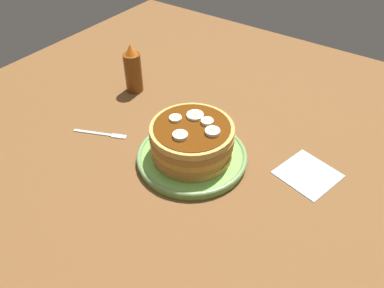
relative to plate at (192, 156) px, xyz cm
name	(u,v)px	position (x,y,z in cm)	size (l,w,h in cm)	color
ground_plane	(192,165)	(0.00, 0.00, -2.56)	(140.00, 140.00, 3.00)	brown
plate	(192,156)	(0.00, 0.00, 0.00)	(23.99, 23.99, 1.97)	#72B74C
pancake_stack	(192,141)	(-0.13, -0.19, 4.42)	(17.81, 17.93, 7.61)	#C08B3B
banana_slice_0	(180,136)	(-4.03, 0.07, 8.48)	(3.03, 3.03, 0.97)	#F6E6BC
banana_slice_1	(195,116)	(3.15, 1.42, 8.41)	(3.59, 3.59, 0.83)	#F6F0B9
banana_slice_2	(174,119)	(-0.33, 4.20, 8.39)	(2.66, 2.66, 0.79)	#F9E1B9
banana_slice_3	(207,122)	(2.71, -1.89, 8.48)	(2.62, 2.62, 0.98)	#F1F2C6
banana_slice_4	(212,132)	(0.57, -4.55, 8.49)	(3.04, 3.04, 1.00)	beige
napkin	(308,174)	(10.24, -22.46, -0.91)	(11.00, 11.00, 0.30)	#99B2BF
fork	(103,134)	(-4.89, 22.19, -0.81)	(6.00, 12.34, 0.50)	silver
syrup_bottle	(133,70)	(14.20, 29.06, 5.04)	(4.60, 4.60, 13.46)	brown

